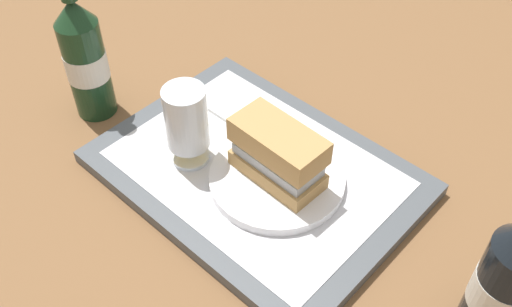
{
  "coord_description": "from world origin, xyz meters",
  "views": [
    {
      "loc": [
        -0.39,
        0.42,
        0.63
      ],
      "look_at": [
        0.0,
        0.0,
        0.05
      ],
      "focal_mm": 40.87,
      "sensor_mm": 36.0,
      "label": 1
    }
  ],
  "objects_px": {
    "plate": "(279,176)",
    "sandwich": "(278,150)",
    "beer_bottle": "(85,57)",
    "beer_glass": "(187,123)",
    "second_bottle": "(508,281)"
  },
  "relations": [
    {
      "from": "plate",
      "to": "beer_glass",
      "type": "bearing_deg",
      "value": 24.03
    },
    {
      "from": "beer_glass",
      "to": "second_bottle",
      "type": "xyz_separation_m",
      "value": [
        -0.44,
        -0.05,
        0.01
      ]
    },
    {
      "from": "plate",
      "to": "second_bottle",
      "type": "distance_m",
      "value": 0.32
    },
    {
      "from": "beer_glass",
      "to": "second_bottle",
      "type": "height_order",
      "value": "second_bottle"
    },
    {
      "from": "plate",
      "to": "beer_glass",
      "type": "relative_size",
      "value": 1.52
    },
    {
      "from": "plate",
      "to": "sandwich",
      "type": "bearing_deg",
      "value": -2.04
    },
    {
      "from": "beer_bottle",
      "to": "second_bottle",
      "type": "distance_m",
      "value": 0.65
    },
    {
      "from": "sandwich",
      "to": "beer_bottle",
      "type": "height_order",
      "value": "beer_bottle"
    },
    {
      "from": "sandwich",
      "to": "plate",
      "type": "bearing_deg",
      "value": -180.0
    },
    {
      "from": "beer_glass",
      "to": "second_bottle",
      "type": "relative_size",
      "value": 0.47
    },
    {
      "from": "plate",
      "to": "sandwich",
      "type": "xyz_separation_m",
      "value": [
        0.0,
        -0.0,
        0.05
      ]
    },
    {
      "from": "plate",
      "to": "sandwich",
      "type": "relative_size",
      "value": 1.41
    },
    {
      "from": "beer_glass",
      "to": "beer_bottle",
      "type": "xyz_separation_m",
      "value": [
        0.21,
        0.02,
        0.01
      ]
    },
    {
      "from": "plate",
      "to": "beer_bottle",
      "type": "height_order",
      "value": "beer_bottle"
    },
    {
      "from": "plate",
      "to": "beer_glass",
      "type": "xyz_separation_m",
      "value": [
        0.12,
        0.05,
        0.06
      ]
    }
  ]
}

